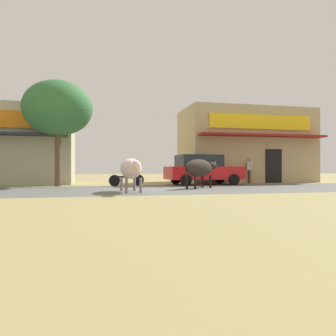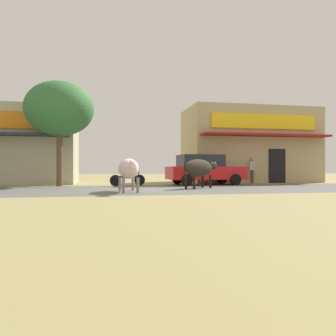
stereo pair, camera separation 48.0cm
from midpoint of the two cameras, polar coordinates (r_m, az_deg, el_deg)
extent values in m
plane|color=#958954|center=(14.10, -5.63, -3.73)|extent=(80.00, 80.00, 0.00)
cube|color=#575955|center=(14.10, -5.63, -3.72)|extent=(72.00, 6.32, 0.00)
cube|color=tan|center=(22.96, 12.66, 3.72)|extent=(8.48, 4.18, 4.84)
cube|color=yellow|center=(21.19, 15.21, 7.72)|extent=(6.78, 0.10, 0.90)
cube|color=maroon|center=(20.75, 15.72, 5.47)|extent=(8.14, 0.90, 0.12)
cube|color=black|center=(21.45, 17.22, 0.33)|extent=(1.10, 0.06, 2.10)
cylinder|color=brown|center=(17.52, -19.29, 1.59)|extent=(0.30, 0.30, 2.81)
ellipsoid|color=#316A36|center=(17.77, -19.29, 9.76)|extent=(3.44, 3.44, 2.75)
cube|color=red|center=(18.27, 5.50, -0.85)|extent=(4.26, 2.00, 0.70)
cube|color=#1E2328|center=(18.16, 4.58, 1.26)|extent=(2.38, 1.77, 0.64)
cylinder|color=black|center=(19.64, 8.25, -1.82)|extent=(0.61, 0.21, 0.60)
cylinder|color=black|center=(18.00, 10.59, -1.98)|extent=(0.61, 0.21, 0.60)
cylinder|color=black|center=(18.70, 0.61, -1.91)|extent=(0.61, 0.21, 0.60)
cylinder|color=black|center=(16.97, 2.33, -2.10)|extent=(0.61, 0.21, 0.60)
cylinder|color=black|center=(17.39, -5.90, -2.09)|extent=(0.57, 0.23, 0.57)
cylinder|color=black|center=(16.93, -10.06, -2.15)|extent=(0.57, 0.23, 0.57)
cylinder|color=black|center=(17.14, -7.95, -1.52)|extent=(1.31, 0.45, 0.10)
ellipsoid|color=#1E4C99|center=(17.15, -7.79, -0.78)|extent=(0.60, 0.38, 0.28)
cylinder|color=black|center=(17.35, -6.10, -0.61)|extent=(0.06, 0.06, 0.60)
ellipsoid|color=beige|center=(12.70, -7.55, -0.12)|extent=(0.84, 2.11, 0.78)
ellipsoid|color=beige|center=(11.43, -6.65, 0.36)|extent=(0.30, 0.57, 0.36)
cone|color=beige|center=(11.40, -6.11, 1.27)|extent=(0.06, 0.06, 0.12)
cone|color=beige|center=(11.37, -7.11, 1.27)|extent=(0.06, 0.06, 0.12)
cylinder|color=gray|center=(12.09, -5.87, -3.01)|extent=(0.11, 0.11, 0.56)
cylinder|color=gray|center=(12.01, -8.35, -3.03)|extent=(0.11, 0.11, 0.56)
cylinder|color=gray|center=(13.42, -6.85, -2.72)|extent=(0.11, 0.11, 0.56)
cylinder|color=gray|center=(13.35, -9.08, -2.73)|extent=(0.11, 0.11, 0.56)
cylinder|color=gray|center=(13.78, -8.19, -0.53)|extent=(0.05, 0.05, 0.62)
ellipsoid|color=#2E251E|center=(14.85, 4.47, 0.02)|extent=(1.98, 1.83, 0.78)
ellipsoid|color=#2E251E|center=(15.97, 6.92, 0.37)|extent=(0.61, 0.58, 0.36)
cone|color=beige|center=(16.06, 6.69, 1.01)|extent=(0.06, 0.06, 0.12)
cone|color=beige|center=(15.97, 7.32, 1.01)|extent=(0.06, 0.06, 0.12)
cylinder|color=black|center=(15.55, 5.12, -2.30)|extent=(0.11, 0.11, 0.59)
cylinder|color=black|center=(15.34, 6.49, -2.33)|extent=(0.11, 0.11, 0.59)
cylinder|color=black|center=(14.40, 2.33, -2.48)|extent=(0.11, 0.11, 0.59)
cylinder|color=black|center=(14.17, 3.76, -2.51)|extent=(0.11, 0.11, 0.59)
cylinder|color=black|center=(13.93, 2.10, -0.38)|extent=(0.05, 0.05, 0.63)
cylinder|color=brown|center=(20.73, 13.12, -1.47)|extent=(0.14, 0.14, 0.78)
cylinder|color=brown|center=(20.57, 13.34, -1.48)|extent=(0.14, 0.14, 0.78)
cube|color=silver|center=(20.65, 13.23, 0.38)|extent=(0.39, 0.47, 0.55)
sphere|color=tan|center=(20.65, 13.23, 1.44)|extent=(0.21, 0.21, 0.21)
cylinder|color=silver|center=(20.88, 12.91, 0.45)|extent=(0.09, 0.09, 0.50)
cylinder|color=silver|center=(20.41, 13.55, 0.46)|extent=(0.09, 0.09, 0.50)
camera|label=1|loc=(0.24, -90.88, 0.00)|focal=35.20mm
camera|label=2|loc=(0.24, 89.12, 0.00)|focal=35.20mm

